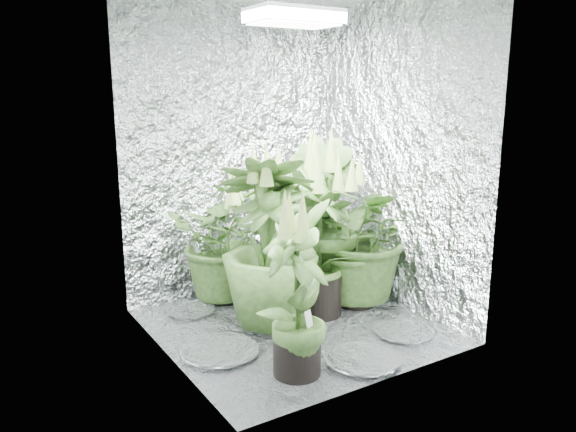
% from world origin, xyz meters
% --- Properties ---
extents(ground, '(1.60, 1.60, 0.00)m').
position_xyz_m(ground, '(0.00, 0.00, 0.00)').
color(ground, silver).
rests_on(ground, ground).
extents(walls, '(1.62, 1.62, 2.00)m').
position_xyz_m(walls, '(0.00, 0.00, 1.00)').
color(walls, silver).
rests_on(walls, ground).
extents(grow_lamp, '(0.50, 0.30, 0.22)m').
position_xyz_m(grow_lamp, '(0.00, 0.00, 1.83)').
color(grow_lamp, gray).
rests_on(grow_lamp, ceiling).
extents(plant_a, '(0.97, 0.97, 0.92)m').
position_xyz_m(plant_a, '(-0.15, 0.64, 0.43)').
color(plant_a, black).
rests_on(plant_a, ground).
extents(plant_b, '(0.71, 0.71, 1.06)m').
position_xyz_m(plant_b, '(0.25, 0.08, 0.48)').
color(plant_b, black).
rests_on(plant_b, ground).
extents(plant_c, '(0.63, 0.63, 1.19)m').
position_xyz_m(plant_c, '(0.40, 0.30, 0.55)').
color(plant_c, black).
rests_on(plant_c, ground).
extents(plant_d, '(0.80, 0.80, 1.14)m').
position_xyz_m(plant_d, '(-0.11, 0.09, 0.53)').
color(plant_d, black).
rests_on(plant_d, ground).
extents(plant_e, '(1.05, 1.05, 1.04)m').
position_xyz_m(plant_e, '(0.57, 0.09, 0.49)').
color(plant_e, black).
rests_on(plant_e, ground).
extents(plant_f, '(0.60, 0.60, 0.98)m').
position_xyz_m(plant_f, '(-0.31, -0.51, 0.45)').
color(plant_f, black).
rests_on(plant_f, ground).
extents(circulation_fan, '(0.17, 0.29, 0.34)m').
position_xyz_m(circulation_fan, '(0.61, 0.57, 0.14)').
color(circulation_fan, black).
rests_on(circulation_fan, ground).
extents(plant_label, '(0.06, 0.05, 0.09)m').
position_xyz_m(plant_label, '(-0.25, -0.54, 0.30)').
color(plant_label, white).
rests_on(plant_label, plant_f).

